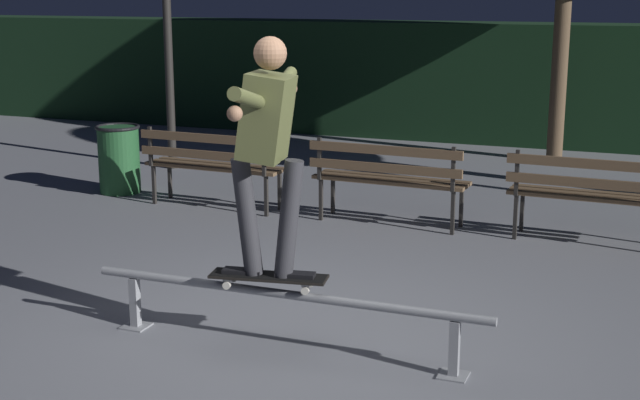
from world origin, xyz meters
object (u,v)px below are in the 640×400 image
(trash_can, at_px, (119,158))
(grind_rail, at_px, (283,303))
(skateboarder, at_px, (267,137))
(park_bench_left_center, at_px, (388,174))
(park_bench_right_center, at_px, (595,190))
(park_bench_leftmost, at_px, (211,160))
(skateboard, at_px, (269,277))

(trash_can, bearing_deg, grind_rail, -44.62)
(skateboarder, distance_m, trash_can, 5.24)
(skateboarder, relative_size, park_bench_left_center, 0.96)
(skateboarder, bearing_deg, grind_rail, -0.27)
(park_bench_right_center, xyz_separation_m, trash_can, (-5.40, 0.31, -0.12))
(grind_rail, distance_m, park_bench_left_center, 3.37)
(park_bench_leftmost, distance_m, park_bench_right_center, 4.01)
(trash_can, bearing_deg, park_bench_right_center, -3.32)
(skateboarder, xyz_separation_m, trash_can, (-3.61, 3.66, -1.02))
(grind_rail, bearing_deg, park_bench_right_center, 63.14)
(park_bench_leftmost, distance_m, park_bench_left_center, 2.00)
(park_bench_right_center, bearing_deg, skateboard, -118.27)
(skateboard, xyz_separation_m, park_bench_leftmost, (-2.21, 3.35, 0.04))
(trash_can, bearing_deg, park_bench_leftmost, -12.65)
(skateboard, xyz_separation_m, skateboarder, (0.00, 0.00, 0.94))
(park_bench_left_center, bearing_deg, skateboarder, -86.47)
(skateboarder, relative_size, park_bench_right_center, 0.96)
(skateboard, xyz_separation_m, park_bench_left_center, (-0.20, 3.35, 0.04))
(skateboarder, distance_m, park_bench_leftmost, 4.11)
(grind_rail, relative_size, park_bench_leftmost, 1.74)
(grind_rail, height_order, park_bench_leftmost, park_bench_leftmost)
(grind_rail, relative_size, park_bench_right_center, 1.74)
(grind_rail, bearing_deg, park_bench_leftmost, 124.64)
(park_bench_leftmost, distance_m, trash_can, 1.44)
(skateboarder, relative_size, park_bench_leftmost, 0.96)
(park_bench_right_center, distance_m, trash_can, 5.42)
(grind_rail, relative_size, skateboarder, 1.80)
(skateboarder, height_order, park_bench_leftmost, skateboarder)
(skateboard, height_order, park_bench_right_center, park_bench_right_center)
(park_bench_left_center, bearing_deg, skateboard, -86.52)
(skateboard, relative_size, skateboarder, 0.51)
(park_bench_left_center, bearing_deg, trash_can, 174.73)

